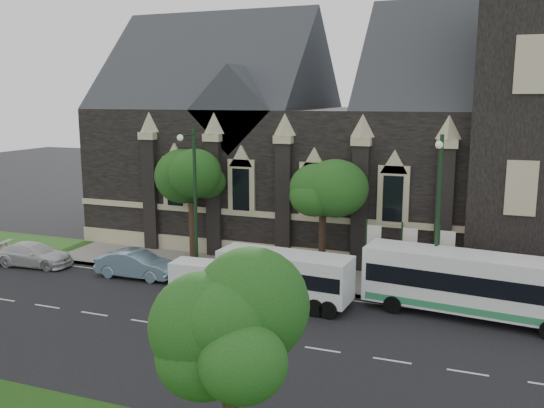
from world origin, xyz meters
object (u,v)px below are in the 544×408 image
at_px(tree_park_east, 238,330).
at_px(tree_walk_left, 195,176).
at_px(banner_flag_right, 444,254).
at_px(street_lamp_near, 438,211).
at_px(shuttle_bus, 285,275).
at_px(car_far_white, 34,255).
at_px(banner_flag_left, 371,248).
at_px(tour_coach, 478,284).
at_px(box_trailer, 193,274).
at_px(banner_flag_center, 406,251).
at_px(street_lamp_mid, 194,195).
at_px(tree_walk_right, 328,181).
at_px(sedan, 136,264).

xyz_separation_m(tree_park_east, tree_walk_left, (-11.97, 20.03, 1.12)).
bearing_deg(banner_flag_right, street_lamp_near, -98.56).
xyz_separation_m(tree_park_east, shuttle_bus, (-3.64, 14.20, -3.03)).
relative_size(tree_walk_left, car_far_white, 1.48).
xyz_separation_m(banner_flag_left, shuttle_bus, (-3.75, -4.12, -0.79)).
height_order(tour_coach, box_trailer, tour_coach).
xyz_separation_m(tree_walk_left, banner_flag_center, (14.08, -1.70, -3.35)).
relative_size(tour_coach, box_trailer, 3.45).
xyz_separation_m(tree_walk_left, street_lamp_near, (15.80, -3.61, -0.62)).
bearing_deg(street_lamp_near, shuttle_bus, -163.46).
xyz_separation_m(street_lamp_mid, tour_coach, (16.16, -0.93, -3.34)).
bearing_deg(tree_walk_left, street_lamp_mid, -63.53).
bearing_deg(tree_walk_left, tree_park_east, -59.13).
height_order(street_lamp_mid, banner_flag_left, street_lamp_mid).
xyz_separation_m(tree_walk_right, tour_coach, (8.95, -4.55, -4.04)).
xyz_separation_m(tree_walk_left, shuttle_bus, (8.34, -5.82, -4.14)).
xyz_separation_m(banner_flag_left, box_trailer, (-9.28, -4.07, -1.40)).
height_order(banner_flag_left, car_far_white, banner_flag_left).
relative_size(tree_park_east, tour_coach, 0.55).
height_order(tree_walk_right, box_trailer, tree_walk_right).
bearing_deg(tree_walk_left, shuttle_bus, -34.94).
bearing_deg(car_far_white, banner_flag_center, -87.04).
height_order(tree_park_east, tree_walk_right, tree_walk_right).
xyz_separation_m(tree_park_east, banner_flag_center, (2.11, 18.32, -2.24)).
bearing_deg(shuttle_bus, car_far_white, -178.92).
bearing_deg(banner_flag_left, shuttle_bus, -132.27).
relative_size(box_trailer, car_far_white, 0.64).
bearing_deg(sedan, shuttle_bus, -98.00).
bearing_deg(street_lamp_mid, banner_flag_center, 8.82).
distance_m(tree_walk_right, banner_flag_left, 4.92).
height_order(banner_flag_center, sedan, banner_flag_center).
distance_m(street_lamp_near, banner_flag_right, 3.34).
bearing_deg(car_far_white, tree_park_east, -130.32).
bearing_deg(shuttle_bus, tree_walk_left, 148.84).
distance_m(tree_park_east, shuttle_bus, 14.97).
distance_m(tree_walk_left, tour_coach, 18.94).
distance_m(tree_walk_left, banner_flag_left, 12.66).
distance_m(tree_walk_right, shuttle_bus, 7.23).
distance_m(banner_flag_left, tour_coach, 6.55).
height_order(tree_walk_left, banner_flag_center, tree_walk_left).
bearing_deg(street_lamp_near, sedan, -176.31).
bearing_deg(shuttle_bus, street_lamp_mid, 165.07).
relative_size(tree_park_east, street_lamp_mid, 0.70).
bearing_deg(sedan, banner_flag_center, -80.86).
distance_m(tour_coach, car_far_white, 27.27).
height_order(tree_walk_left, banner_flag_left, tree_walk_left).
height_order(street_lamp_mid, banner_flag_right, street_lamp_mid).
bearing_deg(street_lamp_mid, banner_flag_left, 10.50).
relative_size(tree_walk_left, banner_flag_center, 1.91).
distance_m(shuttle_bus, sedan, 10.07).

